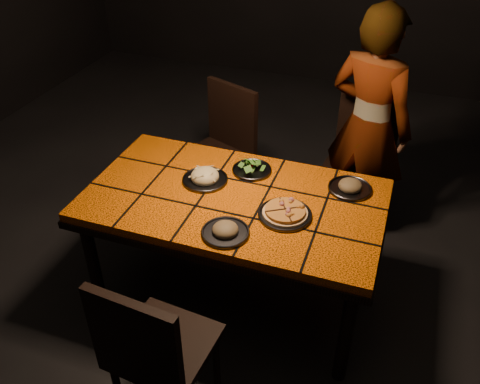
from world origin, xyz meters
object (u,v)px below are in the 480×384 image
(chair_far_right, at_px, (361,150))
(diner, at_px, (368,127))
(chair_far_left, at_px, (223,143))
(plate_pasta, at_px, (205,178))
(chair_near, at_px, (153,348))
(plate_pizza, at_px, (285,213))
(dining_table, at_px, (234,208))

(chair_far_right, bearing_deg, diner, -71.47)
(chair_far_left, distance_m, diner, 1.01)
(diner, relative_size, plate_pasta, 6.20)
(chair_near, relative_size, plate_pizza, 2.91)
(chair_near, bearing_deg, plate_pizza, -108.65)
(plate_pasta, bearing_deg, diner, 47.60)
(chair_near, bearing_deg, chair_far_right, -102.12)
(diner, height_order, plate_pizza, diner)
(dining_table, distance_m, chair_far_right, 1.22)
(chair_far_right, relative_size, plate_pizza, 2.95)
(diner, bearing_deg, chair_far_right, -55.63)
(dining_table, bearing_deg, chair_near, -93.22)
(dining_table, xyz_separation_m, chair_far_left, (-0.39, 0.84, -0.12))
(chair_far_left, relative_size, plate_pizza, 2.99)
(plate_pizza, relative_size, plate_pasta, 1.24)
(plate_pizza, bearing_deg, dining_table, 166.20)
(dining_table, bearing_deg, plate_pasta, 157.49)
(chair_far_left, distance_m, chair_far_right, 0.98)
(diner, xyz_separation_m, plate_pizza, (-0.28, -1.02, -0.03))
(chair_far_left, height_order, plate_pasta, chair_far_left)
(chair_near, height_order, chair_far_left, chair_far_left)
(chair_far_right, xyz_separation_m, plate_pizza, (-0.25, -1.16, 0.23))
(plate_pizza, xyz_separation_m, plate_pasta, (-0.51, 0.16, 0.00))
(dining_table, bearing_deg, diner, 58.38)
(chair_far_left, bearing_deg, plate_pizza, -30.89)
(diner, bearing_deg, chair_far_left, 28.12)
(dining_table, height_order, plate_pasta, plate_pasta)
(chair_far_right, bearing_deg, chair_near, -100.86)
(dining_table, bearing_deg, chair_far_left, 115.16)
(dining_table, bearing_deg, plate_pizza, -13.80)
(chair_far_right, xyz_separation_m, diner, (0.03, -0.14, 0.26))
(chair_far_left, xyz_separation_m, plate_pizza, (0.70, -0.92, 0.22))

